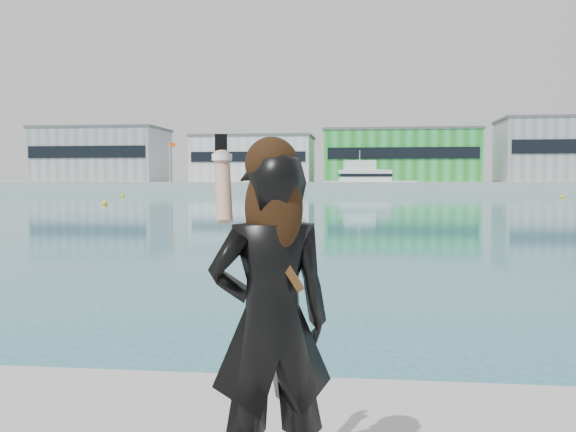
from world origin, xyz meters
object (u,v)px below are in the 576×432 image
buoy_near (563,198)px  buoy_far (123,197)px  motor_yacht (367,181)px  woman (271,313)px  buoy_extra (105,205)px

buoy_near → buoy_far: bearing=-177.7°
motor_yacht → buoy_far: 46.51m
buoy_far → woman: (32.96, -82.40, 1.70)m
buoy_near → buoy_far: same height
motor_yacht → woman: bearing=-99.0°
buoy_near → buoy_extra: bearing=-149.7°
motor_yacht → woman: size_ratio=9.60×
motor_yacht → buoy_near: (25.46, -29.60, -2.18)m
buoy_extra → woman: woman is taller
buoy_near → buoy_extra: size_ratio=1.00×
buoy_near → woman: (-26.24, -84.73, 1.70)m
buoy_extra → woman: (24.14, -55.26, 1.70)m
buoy_far → woman: woman is taller
buoy_far → buoy_extra: size_ratio=1.00×
buoy_near → buoy_far: (-59.20, -2.33, 0.00)m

